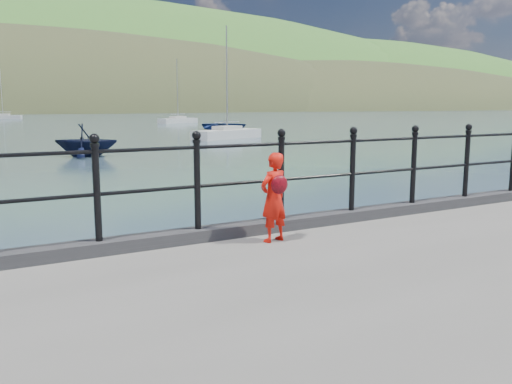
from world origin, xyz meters
TOP-DOWN VIEW (x-y plane):
  - ground at (0.00, 0.00)m, footprint 600.00×600.00m
  - kerb at (0.00, -0.15)m, footprint 60.00×0.30m
  - railing at (0.00, -0.15)m, footprint 18.11×0.11m
  - far_shore at (38.34, 239.41)m, footprint 830.00×200.00m
  - child at (0.19, -0.64)m, footprint 0.45×0.36m
  - launch_blue at (22.40, 45.51)m, footprint 5.78×6.02m
  - launch_navy at (2.93, 22.18)m, footprint 4.20×4.06m
  - sailboat_far at (25.33, 66.30)m, footprint 6.51×4.21m
  - sailboat_deep at (5.81, 101.85)m, footprint 6.46×3.58m
  - sailboat_near at (15.77, 31.72)m, footprint 6.56×4.03m

SIDE VIEW (x-z plane):
  - far_shore at x=38.34m, z-range -100.57..55.43m
  - ground at x=0.00m, z-range 0.00..0.00m
  - sailboat_near at x=15.77m, z-range -4.03..4.71m
  - sailboat_deep at x=5.81m, z-range -4.23..4.92m
  - sailboat_far at x=25.33m, z-range -4.20..4.88m
  - launch_blue at x=22.40m, z-range 0.00..1.02m
  - launch_navy at x=2.93m, z-range 0.00..1.69m
  - kerb at x=0.00m, z-range 1.00..1.15m
  - child at x=0.19m, z-range 1.01..2.10m
  - railing at x=0.00m, z-range 1.23..2.42m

